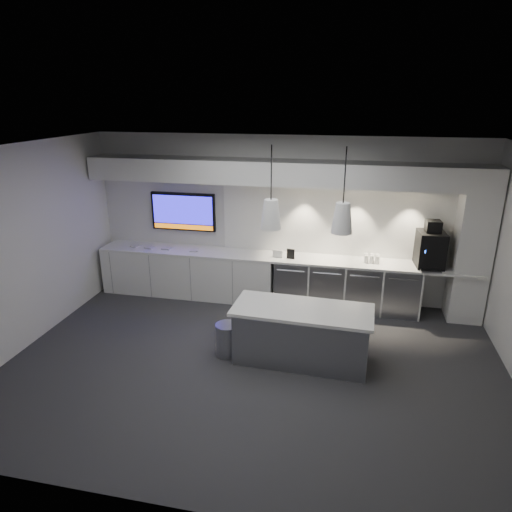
% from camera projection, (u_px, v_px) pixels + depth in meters
% --- Properties ---
extents(floor, '(7.00, 7.00, 0.00)m').
position_uv_depth(floor, '(254.00, 365.00, 6.51)').
color(floor, '#302F32').
rests_on(floor, ground).
extents(ceiling, '(7.00, 7.00, 0.00)m').
position_uv_depth(ceiling, '(253.00, 150.00, 5.51)').
color(ceiling, black).
rests_on(ceiling, wall_back).
extents(wall_back, '(7.00, 0.00, 7.00)m').
position_uv_depth(wall_back, '(283.00, 219.00, 8.32)').
color(wall_back, silver).
rests_on(wall_back, floor).
extents(wall_front, '(7.00, 0.00, 7.00)m').
position_uv_depth(wall_front, '(188.00, 372.00, 3.70)').
color(wall_front, silver).
rests_on(wall_front, floor).
extents(wall_left, '(0.00, 7.00, 7.00)m').
position_uv_depth(wall_left, '(21.00, 249.00, 6.70)').
color(wall_left, silver).
rests_on(wall_left, floor).
extents(back_counter, '(6.80, 0.65, 0.04)m').
position_uv_depth(back_counter, '(279.00, 257.00, 8.22)').
color(back_counter, white).
rests_on(back_counter, left_base_cabinets).
extents(left_base_cabinets, '(3.30, 0.63, 0.86)m').
position_uv_depth(left_base_cabinets, '(189.00, 273.00, 8.72)').
color(left_base_cabinets, white).
rests_on(left_base_cabinets, floor).
extents(fridge_unit_a, '(0.60, 0.61, 0.85)m').
position_uv_depth(fridge_unit_a, '(292.00, 282.00, 8.32)').
color(fridge_unit_a, gray).
rests_on(fridge_unit_a, floor).
extents(fridge_unit_b, '(0.60, 0.61, 0.85)m').
position_uv_depth(fridge_unit_b, '(327.00, 284.00, 8.20)').
color(fridge_unit_b, gray).
rests_on(fridge_unit_b, floor).
extents(fridge_unit_c, '(0.60, 0.61, 0.85)m').
position_uv_depth(fridge_unit_c, '(363.00, 287.00, 8.07)').
color(fridge_unit_c, gray).
rests_on(fridge_unit_c, floor).
extents(fridge_unit_d, '(0.60, 0.61, 0.85)m').
position_uv_depth(fridge_unit_d, '(400.00, 290.00, 7.95)').
color(fridge_unit_d, gray).
rests_on(fridge_unit_d, floor).
extents(backsplash, '(4.60, 0.03, 1.30)m').
position_uv_depth(backsplash, '(350.00, 220.00, 8.05)').
color(backsplash, white).
rests_on(backsplash, wall_back).
extents(soffit, '(6.90, 0.60, 0.40)m').
position_uv_depth(soffit, '(281.00, 172.00, 7.74)').
color(soffit, white).
rests_on(soffit, wall_back).
extents(column, '(0.55, 0.55, 2.60)m').
position_uv_depth(column, '(473.00, 246.00, 7.48)').
color(column, white).
rests_on(column, floor).
extents(wall_tv, '(1.25, 0.07, 0.72)m').
position_uv_depth(wall_tv, '(183.00, 212.00, 8.62)').
color(wall_tv, black).
rests_on(wall_tv, wall_back).
extents(island, '(1.98, 0.92, 0.83)m').
position_uv_depth(island, '(302.00, 334.00, 6.49)').
color(island, gray).
rests_on(island, floor).
extents(bin, '(0.41, 0.41, 0.49)m').
position_uv_depth(bin, '(227.00, 339.00, 6.70)').
color(bin, gray).
rests_on(bin, floor).
extents(coffee_machine, '(0.47, 0.64, 0.80)m').
position_uv_depth(coffee_machine, '(430.00, 248.00, 7.63)').
color(coffee_machine, black).
rests_on(coffee_machine, back_counter).
extents(sign_black, '(0.14, 0.04, 0.18)m').
position_uv_depth(sign_black, '(291.00, 254.00, 8.05)').
color(sign_black, black).
rests_on(sign_black, back_counter).
extents(sign_white, '(0.18, 0.05, 0.14)m').
position_uv_depth(sign_white, '(278.00, 254.00, 8.12)').
color(sign_white, white).
rests_on(sign_white, back_counter).
extents(cup_cluster, '(0.26, 0.16, 0.14)m').
position_uv_depth(cup_cluster, '(372.00, 259.00, 7.88)').
color(cup_cluster, silver).
rests_on(cup_cluster, back_counter).
extents(tray_a, '(0.20, 0.20, 0.02)m').
position_uv_depth(tray_a, '(136.00, 246.00, 8.73)').
color(tray_a, '#B8B8B8').
rests_on(tray_a, back_counter).
extents(tray_b, '(0.19, 0.19, 0.02)m').
position_uv_depth(tray_b, '(150.00, 247.00, 8.66)').
color(tray_b, '#B8B8B8').
rests_on(tray_b, back_counter).
extents(tray_c, '(0.17, 0.17, 0.02)m').
position_uv_depth(tray_c, '(167.00, 248.00, 8.60)').
color(tray_c, '#B8B8B8').
rests_on(tray_c, back_counter).
extents(tray_d, '(0.19, 0.19, 0.02)m').
position_uv_depth(tray_d, '(194.00, 250.00, 8.49)').
color(tray_d, '#B8B8B8').
rests_on(tray_d, back_counter).
extents(pendant_left, '(0.28, 0.28, 1.09)m').
position_uv_depth(pendant_left, '(271.00, 214.00, 6.01)').
color(pendant_left, white).
rests_on(pendant_left, ceiling).
extents(pendant_right, '(0.28, 0.28, 1.09)m').
position_uv_depth(pendant_right, '(342.00, 218.00, 5.82)').
color(pendant_right, white).
rests_on(pendant_right, ceiling).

